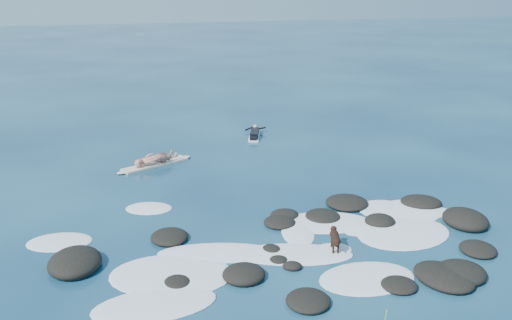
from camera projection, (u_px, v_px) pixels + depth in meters
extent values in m
plane|color=#0A2642|center=(250.00, 228.00, 18.09)|extent=(160.00, 160.00, 0.00)
ellipsoid|color=black|center=(280.00, 222.00, 18.32)|extent=(1.15, 1.18, 0.28)
ellipsoid|color=black|center=(478.00, 249.00, 16.51)|extent=(1.36, 1.42, 0.31)
ellipsoid|color=black|center=(461.00, 273.00, 15.14)|extent=(1.87, 1.83, 0.45)
ellipsoid|color=black|center=(444.00, 277.00, 14.95)|extent=(1.78, 2.04, 0.41)
ellipsoid|color=black|center=(284.00, 215.00, 18.89)|extent=(1.26, 1.22, 0.27)
ellipsoid|color=black|center=(465.00, 220.00, 18.33)|extent=(1.47, 1.74, 0.58)
ellipsoid|color=black|center=(272.00, 249.00, 16.60)|extent=(0.60, 0.70, 0.15)
ellipsoid|color=black|center=(75.00, 262.00, 15.61)|extent=(1.62, 1.90, 0.59)
ellipsoid|color=black|center=(421.00, 202.00, 19.86)|extent=(1.77, 1.65, 0.38)
ellipsoid|color=black|center=(399.00, 285.00, 14.63)|extent=(1.09, 1.08, 0.26)
ellipsoid|color=black|center=(279.00, 260.00, 15.98)|extent=(0.68, 0.67, 0.16)
ellipsoid|color=black|center=(292.00, 266.00, 15.58)|extent=(0.66, 0.60, 0.24)
ellipsoid|color=black|center=(380.00, 221.00, 18.33)|extent=(1.17, 1.11, 0.41)
ellipsoid|color=black|center=(347.00, 203.00, 19.82)|extent=(1.90, 1.90, 0.37)
ellipsoid|color=black|center=(177.00, 282.00, 14.82)|extent=(0.80, 0.84, 0.18)
ellipsoid|color=black|center=(169.00, 237.00, 17.27)|extent=(1.19, 1.26, 0.33)
ellipsoid|color=black|center=(244.00, 274.00, 15.08)|extent=(1.51, 1.50, 0.41)
ellipsoid|color=black|center=(308.00, 301.00, 13.90)|extent=(1.45, 1.47, 0.32)
ellipsoid|color=black|center=(323.00, 216.00, 18.76)|extent=(1.47, 1.48, 0.31)
ellipsoid|color=white|center=(149.00, 208.00, 19.54)|extent=(1.87, 1.57, 0.12)
ellipsoid|color=white|center=(409.00, 211.00, 19.33)|extent=(2.27, 2.24, 0.12)
ellipsoid|color=white|center=(298.00, 232.00, 17.74)|extent=(1.40, 2.22, 0.12)
ellipsoid|color=white|center=(413.00, 213.00, 19.19)|extent=(2.81, 1.54, 0.12)
ellipsoid|color=white|center=(403.00, 233.00, 17.71)|extent=(3.51, 2.93, 0.12)
ellipsoid|color=white|center=(217.00, 253.00, 16.43)|extent=(3.68, 1.97, 0.12)
ellipsoid|color=white|center=(387.00, 226.00, 18.16)|extent=(3.17, 1.47, 0.12)
ellipsoid|color=white|center=(171.00, 275.00, 15.25)|extent=(3.76, 3.02, 0.12)
ellipsoid|color=white|center=(325.00, 223.00, 18.44)|extent=(3.31, 2.28, 0.12)
ellipsoid|color=white|center=(155.00, 305.00, 13.86)|extent=(3.17, 1.77, 0.12)
ellipsoid|color=white|center=(367.00, 278.00, 15.06)|extent=(2.71, 1.85, 0.12)
ellipsoid|color=white|center=(60.00, 242.00, 17.09)|extent=(2.10, 1.58, 0.12)
ellipsoid|color=white|center=(385.00, 210.00, 19.45)|extent=(2.13, 2.07, 0.12)
ellipsoid|color=white|center=(293.00, 254.00, 16.35)|extent=(3.72, 2.20, 0.12)
ellipsoid|color=white|center=(333.00, 250.00, 16.61)|extent=(1.10, 0.90, 0.12)
cube|color=beige|center=(155.00, 164.00, 23.91)|extent=(2.90, 1.91, 0.10)
ellipsoid|color=beige|center=(184.00, 157.00, 24.84)|extent=(0.68, 0.57, 0.11)
ellipsoid|color=beige|center=(124.00, 172.00, 22.99)|extent=(0.68, 0.57, 0.11)
imported|color=tan|center=(154.00, 141.00, 23.60)|extent=(0.73, 0.83, 1.92)
cube|color=white|center=(254.00, 136.00, 28.17)|extent=(1.09, 2.21, 0.08)
ellipsoid|color=white|center=(256.00, 130.00, 29.19)|extent=(0.38, 0.53, 0.08)
cube|color=black|center=(254.00, 133.00, 28.12)|extent=(0.75, 1.38, 0.22)
sphere|color=tan|center=(255.00, 127.00, 28.81)|extent=(0.28, 0.28, 0.23)
cylinder|color=black|center=(250.00, 128.00, 29.00)|extent=(0.55, 0.15, 0.24)
cylinder|color=black|center=(261.00, 128.00, 28.98)|extent=(0.48, 0.41, 0.24)
cube|color=black|center=(254.00, 138.00, 27.43)|extent=(0.47, 0.61, 0.14)
cylinder|color=black|center=(335.00, 238.00, 16.38)|extent=(0.37, 0.57, 0.25)
sphere|color=black|center=(334.00, 234.00, 16.61)|extent=(0.32, 0.32, 0.27)
sphere|color=black|center=(336.00, 241.00, 16.16)|extent=(0.29, 0.29, 0.24)
sphere|color=black|center=(334.00, 229.00, 16.73)|extent=(0.23, 0.23, 0.19)
cone|color=black|center=(333.00, 228.00, 16.84)|extent=(0.12, 0.14, 0.10)
cone|color=black|center=(332.00, 227.00, 16.69)|extent=(0.10, 0.08, 0.09)
cone|color=black|center=(335.00, 227.00, 16.69)|extent=(0.10, 0.08, 0.09)
cylinder|color=black|center=(332.00, 244.00, 16.64)|extent=(0.08, 0.08, 0.35)
cylinder|color=black|center=(336.00, 244.00, 16.64)|extent=(0.08, 0.08, 0.35)
cylinder|color=black|center=(333.00, 249.00, 16.30)|extent=(0.08, 0.08, 0.35)
cylinder|color=black|center=(338.00, 249.00, 16.30)|extent=(0.08, 0.08, 0.35)
cylinder|color=black|center=(337.00, 242.00, 16.03)|extent=(0.10, 0.25, 0.15)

